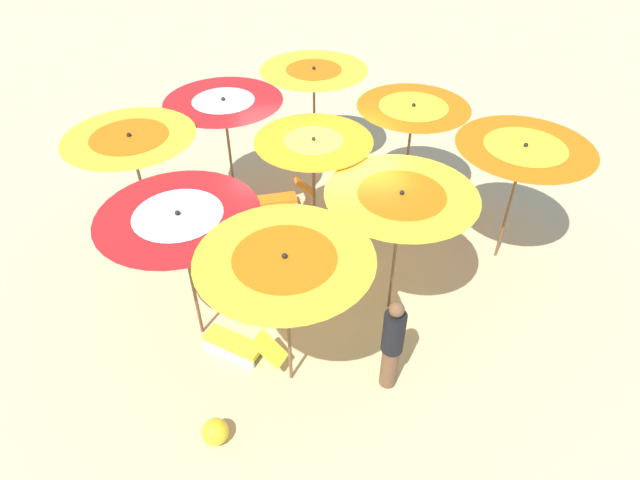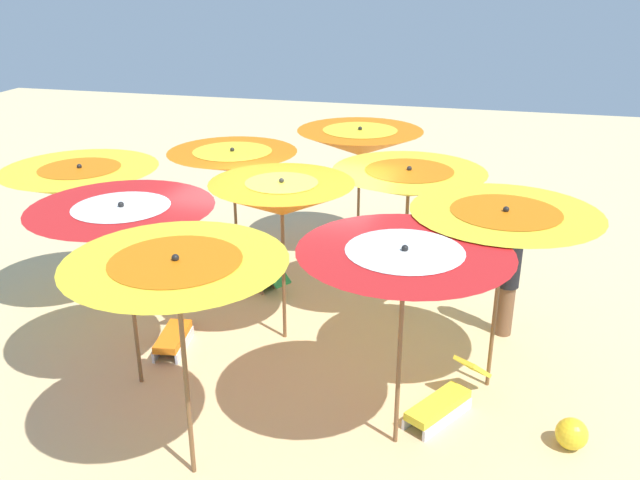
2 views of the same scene
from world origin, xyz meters
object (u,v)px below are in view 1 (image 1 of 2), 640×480
beach_umbrella_4 (314,152)px  beach_umbrella_8 (285,270)px  beach_umbrella_7 (400,205)px  lounger_1 (240,345)px  beach_umbrella_5 (180,225)px  lounger_2 (386,208)px  lounger_0 (282,198)px  beach_umbrella_6 (522,158)px  beach_umbrella_3 (413,114)px  beach_umbrella_2 (132,148)px  beach_umbrella_1 (225,111)px  beachgoer_0 (392,344)px  beach_umbrella_0 (314,79)px  beach_ball (215,432)px

beach_umbrella_4 → beach_umbrella_8: (-2.82, 0.51, 0.04)m
beach_umbrella_7 → lounger_1: 3.14m
beach_umbrella_5 → lounger_2: beach_umbrella_5 is taller
beach_umbrella_4 → lounger_0: size_ratio=1.93×
beach_umbrella_8 → lounger_0: (4.23, 0.06, -1.90)m
beach_umbrella_6 → lounger_2: 2.93m
lounger_2 → beach_umbrella_3: bearing=-11.5°
beach_umbrella_2 → beach_umbrella_7: 4.34m
beach_umbrella_7 → beach_umbrella_8: bearing=128.3°
beach_umbrella_1 → beach_umbrella_6: (-1.83, -4.83, -0.08)m
beach_umbrella_1 → beach_umbrella_4: beach_umbrella_1 is taller
beach_umbrella_1 → beach_umbrella_4: bearing=-133.5°
beach_umbrella_1 → beachgoer_0: bearing=-151.8°
beach_umbrella_0 → lounger_2: size_ratio=1.83×
lounger_0 → lounger_2: (-0.46, -2.05, -0.02)m
beach_umbrella_2 → beach_umbrella_3: beach_umbrella_2 is taller
beach_umbrella_2 → beach_umbrella_7: beach_umbrella_2 is taller
beach_umbrella_8 → beach_umbrella_0: bearing=-6.8°
beach_umbrella_7 → beach_ball: (-2.21, 2.65, -1.88)m
beach_umbrella_2 → beach_umbrella_8: size_ratio=1.04×
beach_umbrella_8 → beach_umbrella_2: bearing=38.9°
beach_umbrella_2 → lounger_0: beach_umbrella_2 is taller
beach_umbrella_3 → beach_umbrella_6: (-1.82, -1.38, 0.09)m
beach_umbrella_2 → lounger_2: (0.83, -4.36, -2.00)m
beach_umbrella_1 → beach_umbrella_2: size_ratio=0.98×
beach_umbrella_1 → beach_umbrella_8: bearing=-166.7°
beach_umbrella_3 → lounger_2: size_ratio=1.76×
beach_umbrella_0 → beachgoer_0: bearing=-173.7°
beach_umbrella_4 → beach_umbrella_6: bearing=-96.8°
beach_umbrella_3 → beach_umbrella_7: (-2.95, 0.79, 0.09)m
beach_umbrella_2 → lounger_2: beach_umbrella_2 is taller
lounger_0 → lounger_2: 2.10m
beach_umbrella_0 → beach_umbrella_2: beach_umbrella_2 is taller
beach_umbrella_8 → beach_ball: 2.36m
beach_umbrella_3 → lounger_0: (-0.02, 2.50, -1.75)m
beach_umbrella_5 → beach_ball: size_ratio=6.73×
lounger_2 → beach_umbrella_0: bearing=62.6°
beach_umbrella_2 → beach_umbrella_3: 4.99m
beach_umbrella_6 → beachgoer_0: size_ratio=1.44×
lounger_2 → beachgoer_0: (-3.95, 0.62, 0.65)m
beach_umbrella_1 → beach_umbrella_3: bearing=-90.2°
beach_umbrella_1 → beach_umbrella_5: (-3.29, 0.37, -0.01)m
beach_umbrella_2 → beach_umbrella_7: (-1.63, -4.02, -0.14)m
lounger_1 → beach_umbrella_5: bearing=-6.1°
beachgoer_0 → beach_umbrella_3: bearing=70.6°
beach_umbrella_7 → beach_umbrella_6: bearing=-62.7°
beach_umbrella_3 → lounger_0: size_ratio=1.79×
beach_umbrella_3 → beach_umbrella_0: bearing=46.3°
beach_umbrella_5 → lounger_1: 2.08m
beach_umbrella_0 → beach_umbrella_7: (-4.60, -0.94, 0.06)m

